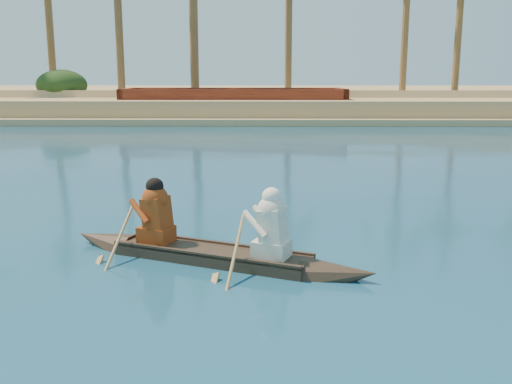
# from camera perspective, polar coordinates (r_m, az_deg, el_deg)

# --- Properties ---
(sandy_embankment) EXTENTS (150.00, 51.00, 1.50)m
(sandy_embankment) POSITION_cam_1_polar(r_m,az_deg,el_deg) (55.97, -5.48, 9.31)
(sandy_embankment) COLOR tan
(sandy_embankment) RESTS_ON ground
(palm_grove) EXTENTS (110.00, 14.00, 16.00)m
(palm_grove) POSITION_cam_1_polar(r_m,az_deg,el_deg) (44.44, -7.38, 18.34)
(palm_grove) COLOR #37521D
(palm_grove) RESTS_ON ground
(shrub_cluster) EXTENTS (100.00, 6.00, 2.40)m
(shrub_cluster) POSITION_cam_1_polar(r_m,az_deg,el_deg) (40.69, -7.83, 9.36)
(shrub_cluster) COLOR #213D16
(shrub_cluster) RESTS_ON ground
(canoe) EXTENTS (4.83, 2.52, 1.37)m
(canoe) POSITION_cam_1_polar(r_m,az_deg,el_deg) (8.52, -4.48, -5.18)
(canoe) COLOR #38281E
(canoe) RESTS_ON ground
(barge_mid) EXTENTS (13.55, 4.59, 2.25)m
(barge_mid) POSITION_cam_1_polar(r_m,az_deg,el_deg) (35.81, -2.15, 8.51)
(barge_mid) COLOR maroon
(barge_mid) RESTS_ON ground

